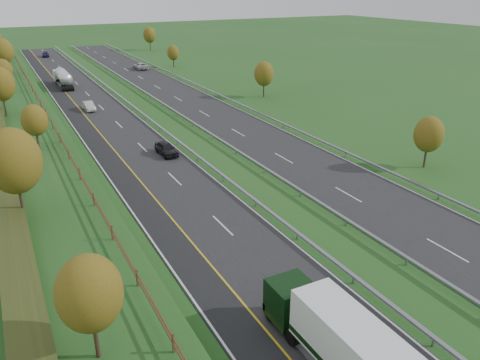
% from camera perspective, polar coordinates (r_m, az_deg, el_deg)
% --- Properties ---
extents(ground, '(400.00, 400.00, 0.00)m').
position_cam_1_polar(ground, '(71.17, -8.47, 6.59)').
color(ground, '#1F4C1B').
rests_on(ground, ground).
extents(near_carriageway, '(10.50, 200.00, 0.04)m').
position_cam_1_polar(near_carriageway, '(73.79, -15.69, 6.59)').
color(near_carriageway, black).
rests_on(near_carriageway, ground).
extents(far_carriageway, '(10.50, 200.00, 0.04)m').
position_cam_1_polar(far_carriageway, '(78.65, -3.84, 8.36)').
color(far_carriageway, black).
rests_on(far_carriageway, ground).
extents(hard_shoulder, '(3.00, 200.00, 0.04)m').
position_cam_1_polar(hard_shoulder, '(73.16, -18.55, 6.11)').
color(hard_shoulder, black).
rests_on(hard_shoulder, ground).
extents(lane_markings, '(26.75, 200.00, 0.01)m').
position_cam_1_polar(lane_markings, '(75.17, -10.90, 7.34)').
color(lane_markings, silver).
rests_on(lane_markings, near_carriageway).
extents(embankment_left, '(12.00, 200.00, 2.00)m').
position_cam_1_polar(embankment_left, '(72.16, -25.87, 5.59)').
color(embankment_left, '#1F4C1B').
rests_on(embankment_left, ground).
extents(fence_left, '(0.12, 189.06, 1.20)m').
position_cam_1_polar(fence_left, '(71.55, -22.51, 7.46)').
color(fence_left, '#422B19').
rests_on(fence_left, embankment_left).
extents(median_barrier_near, '(0.32, 200.00, 0.71)m').
position_cam_1_polar(median_barrier_near, '(74.95, -11.48, 7.70)').
color(median_barrier_near, gray).
rests_on(median_barrier_near, ground).
extents(median_barrier_far, '(0.32, 200.00, 0.71)m').
position_cam_1_polar(median_barrier_far, '(76.46, -7.80, 8.24)').
color(median_barrier_far, gray).
rests_on(median_barrier_far, ground).
extents(outer_barrier_far, '(0.32, 200.00, 0.71)m').
position_cam_1_polar(outer_barrier_far, '(80.95, -0.06, 9.26)').
color(outer_barrier_far, gray).
rests_on(outer_barrier_far, ground).
extents(trees_left, '(6.64, 164.30, 7.66)m').
position_cam_1_polar(trees_left, '(67.67, -26.17, 9.26)').
color(trees_left, '#2D2116').
rests_on(trees_left, embankment_left).
extents(trees_far, '(8.45, 118.60, 7.12)m').
position_cam_1_polar(trees_far, '(109.36, -3.81, 14.69)').
color(trees_far, '#2D2116').
rests_on(trees_far, ground).
extents(road_tanker, '(2.40, 11.22, 3.46)m').
position_cam_1_polar(road_tanker, '(104.38, -20.79, 11.59)').
color(road_tanker, silver).
rests_on(road_tanker, near_carriageway).
extents(car_dark_near, '(2.01, 4.61, 1.55)m').
position_cam_1_polar(car_dark_near, '(58.43, -8.96, 3.80)').
color(car_dark_near, black).
rests_on(car_dark_near, near_carriageway).
extents(car_silver_mid, '(1.72, 4.43, 1.44)m').
position_cam_1_polar(car_silver_mid, '(82.91, -17.98, 8.58)').
color(car_silver_mid, '#B8B7BC').
rests_on(car_silver_mid, near_carriageway).
extents(car_small_far, '(2.32, 4.68, 1.31)m').
position_cam_1_polar(car_small_far, '(151.07, -22.62, 13.94)').
color(car_small_far, '#18133C').
rests_on(car_small_far, near_carriageway).
extents(car_oncoming, '(2.77, 5.78, 1.59)m').
position_cam_1_polar(car_oncoming, '(121.57, -12.05, 13.45)').
color(car_oncoming, '#BBBCC1').
rests_on(car_oncoming, far_carriageway).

